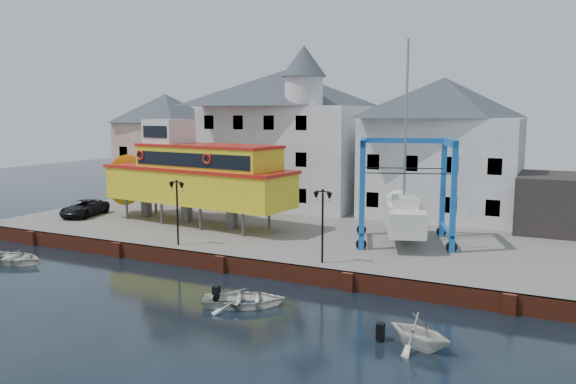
% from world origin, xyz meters
% --- Properties ---
extents(ground, '(140.00, 140.00, 0.00)m').
position_xyz_m(ground, '(0.00, 0.00, 0.00)').
color(ground, black).
rests_on(ground, ground).
extents(hardstanding, '(44.00, 22.00, 1.00)m').
position_xyz_m(hardstanding, '(0.00, 11.00, 0.50)').
color(hardstanding, '#676259').
rests_on(hardstanding, ground).
extents(quay_wall, '(44.00, 0.47, 1.00)m').
position_xyz_m(quay_wall, '(-0.00, 0.10, 0.50)').
color(quay_wall, maroon).
rests_on(quay_wall, ground).
extents(building_pink, '(8.00, 7.00, 10.30)m').
position_xyz_m(building_pink, '(-18.00, 18.00, 6.15)').
color(building_pink, tan).
rests_on(building_pink, hardstanding).
extents(building_white_main, '(14.00, 8.30, 14.00)m').
position_xyz_m(building_white_main, '(-4.87, 18.39, 7.34)').
color(building_white_main, silver).
rests_on(building_white_main, hardstanding).
extents(building_white_right, '(12.00, 8.00, 11.20)m').
position_xyz_m(building_white_right, '(9.00, 19.00, 6.60)').
color(building_white_right, silver).
rests_on(building_white_right, hardstanding).
extents(lamp_post_left, '(1.12, 0.32, 4.20)m').
position_xyz_m(lamp_post_left, '(-4.00, 1.20, 4.17)').
color(lamp_post_left, black).
rests_on(lamp_post_left, hardstanding).
extents(lamp_post_right, '(1.12, 0.32, 4.20)m').
position_xyz_m(lamp_post_right, '(6.00, 1.20, 4.17)').
color(lamp_post_right, black).
rests_on(lamp_post_right, hardstanding).
extents(tour_boat, '(18.57, 6.45, 7.92)m').
position_xyz_m(tour_boat, '(-7.97, 7.59, 4.74)').
color(tour_boat, '#59595E').
rests_on(tour_boat, hardstanding).
extents(travel_lift, '(7.27, 8.88, 13.04)m').
position_xyz_m(travel_lift, '(8.56, 8.85, 3.18)').
color(travel_lift, '#1D74BD').
rests_on(travel_lift, hardstanding).
extents(van, '(3.19, 5.09, 1.31)m').
position_xyz_m(van, '(-17.24, 6.15, 1.66)').
color(van, black).
rests_on(van, hardstanding).
extents(motorboat_b, '(4.96, 4.45, 0.85)m').
position_xyz_m(motorboat_b, '(4.22, -4.46, 0.00)').
color(motorboat_b, white).
rests_on(motorboat_b, ground).
extents(motorboat_c, '(3.58, 3.36, 1.51)m').
position_xyz_m(motorboat_c, '(13.09, -5.68, 0.00)').
color(motorboat_c, white).
rests_on(motorboat_c, ground).
extents(motorboat_d, '(4.46, 3.39, 0.87)m').
position_xyz_m(motorboat_d, '(-12.95, -3.98, 0.00)').
color(motorboat_d, white).
rests_on(motorboat_d, ground).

